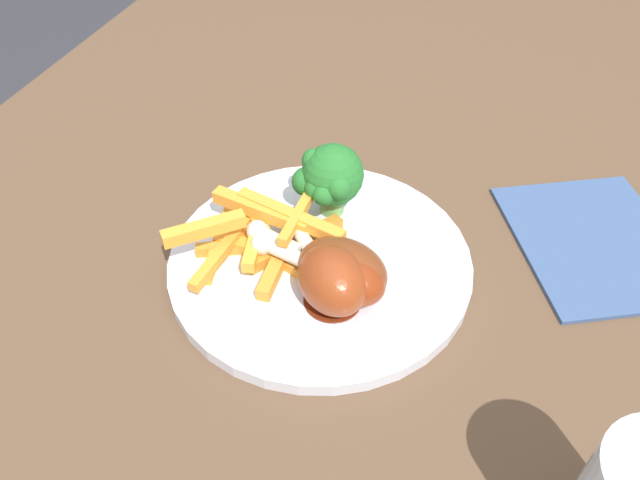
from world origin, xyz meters
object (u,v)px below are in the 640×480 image
dining_table (298,285)px  broccoli_floret_front (330,178)px  dinner_plate (320,262)px  chicken_drumstick_far (337,268)px  carrot_fries_pile (262,236)px  chicken_drumstick_extra (338,275)px  chicken_drumstick_near (330,277)px

dining_table → broccoli_floret_front: broccoli_floret_front is taller
dinner_plate → chicken_drumstick_far: chicken_drumstick_far is taller
carrot_fries_pile → chicken_drumstick_far: same height
broccoli_floret_front → carrot_fries_pile: bearing=146.9°
chicken_drumstick_extra → broccoli_floret_front: bearing=21.4°
chicken_drumstick_far → broccoli_floret_front: bearing=21.4°
dining_table → dinner_plate: dinner_plate is taller
carrot_fries_pile → chicken_drumstick_extra: bearing=-110.1°
chicken_drumstick_far → dining_table: bearing=37.9°
dinner_plate → chicken_drumstick_extra: 0.05m
dining_table → broccoli_floret_front: size_ratio=17.98×
dinner_plate → chicken_drumstick_extra: (-0.03, -0.03, 0.03)m
chicken_drumstick_near → dinner_plate: bearing=28.1°
dining_table → chicken_drumstick_near: bearing=-146.7°
carrot_fries_pile → chicken_drumstick_far: size_ratio=1.04×
broccoli_floret_front → dinner_plate: bearing=-170.5°
dinner_plate → broccoli_floret_front: size_ratio=3.72×
broccoli_floret_front → chicken_drumstick_extra: (-0.09, -0.04, -0.02)m
dinner_plate → chicken_drumstick_extra: size_ratio=2.16×
broccoli_floret_front → chicken_drumstick_far: size_ratio=0.51×
dining_table → chicken_drumstick_extra: (-0.09, -0.07, 0.14)m
dining_table → dinner_plate: size_ratio=4.83×
chicken_drumstick_far → chicken_drumstick_extra: same height
dinner_plate → carrot_fries_pile: (-0.01, 0.05, 0.02)m
chicken_drumstick_near → chicken_drumstick_far: 0.01m
chicken_drumstick_far → chicken_drumstick_near: bearing=174.7°
dining_table → broccoli_floret_front: (-0.00, -0.04, 0.16)m
dining_table → chicken_drumstick_far: chicken_drumstick_far is taller
carrot_fries_pile → chicken_drumstick_near: (-0.04, -0.07, 0.01)m
dinner_plate → broccoli_floret_front: bearing=9.5°
dinner_plate → broccoli_floret_front: (0.06, 0.01, 0.05)m
carrot_fries_pile → chicken_drumstick_far: 0.08m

